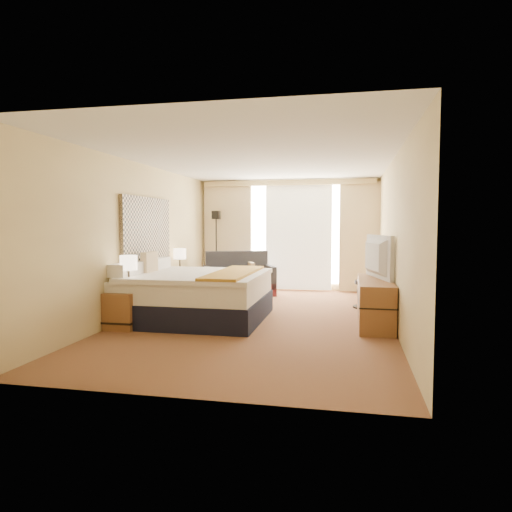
% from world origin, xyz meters
% --- Properties ---
extents(floor, '(4.20, 7.00, 0.02)m').
position_xyz_m(floor, '(0.00, 0.00, 0.00)').
color(floor, '#4F1C16').
rests_on(floor, ground).
extents(ceiling, '(4.20, 7.00, 0.02)m').
position_xyz_m(ceiling, '(0.00, 0.00, 2.60)').
color(ceiling, silver).
rests_on(ceiling, wall_back).
extents(wall_back, '(4.20, 0.02, 2.60)m').
position_xyz_m(wall_back, '(0.00, 3.50, 1.30)').
color(wall_back, beige).
rests_on(wall_back, ground).
extents(wall_front, '(4.20, 0.02, 2.60)m').
position_xyz_m(wall_front, '(0.00, -3.50, 1.30)').
color(wall_front, beige).
rests_on(wall_front, ground).
extents(wall_left, '(0.02, 7.00, 2.60)m').
position_xyz_m(wall_left, '(-2.10, 0.00, 1.30)').
color(wall_left, beige).
rests_on(wall_left, ground).
extents(wall_right, '(0.02, 7.00, 2.60)m').
position_xyz_m(wall_right, '(2.10, 0.00, 1.30)').
color(wall_right, beige).
rests_on(wall_right, ground).
extents(headboard, '(0.06, 1.85, 1.50)m').
position_xyz_m(headboard, '(-2.06, 0.20, 1.28)').
color(headboard, black).
rests_on(headboard, wall_left).
extents(nightstand_left, '(0.45, 0.52, 0.55)m').
position_xyz_m(nightstand_left, '(-1.87, -1.05, 0.28)').
color(nightstand_left, brown).
rests_on(nightstand_left, floor).
extents(nightstand_right, '(0.45, 0.52, 0.55)m').
position_xyz_m(nightstand_right, '(-1.87, 1.45, 0.28)').
color(nightstand_right, brown).
rests_on(nightstand_right, floor).
extents(media_dresser, '(0.50, 1.80, 0.70)m').
position_xyz_m(media_dresser, '(1.83, 0.00, 0.35)').
color(media_dresser, brown).
rests_on(media_dresser, floor).
extents(window, '(2.30, 0.02, 2.30)m').
position_xyz_m(window, '(0.25, 3.47, 1.32)').
color(window, white).
rests_on(window, wall_back).
extents(curtains, '(4.12, 0.19, 2.56)m').
position_xyz_m(curtains, '(-0.00, 3.39, 1.41)').
color(curtains, beige).
rests_on(curtains, floor).
extents(bed, '(2.26, 2.07, 1.10)m').
position_xyz_m(bed, '(-1.06, -0.21, 0.40)').
color(bed, black).
rests_on(bed, floor).
extents(loveseat, '(1.72, 1.34, 0.95)m').
position_xyz_m(loveseat, '(-0.96, 2.49, 0.31)').
color(loveseat, '#4F1619').
rests_on(loveseat, floor).
extents(floor_lamp, '(0.24, 0.24, 1.87)m').
position_xyz_m(floor_lamp, '(-1.67, 3.12, 1.32)').
color(floor_lamp, black).
rests_on(floor_lamp, floor).
extents(desk_chair, '(0.50, 0.50, 1.01)m').
position_xyz_m(desk_chair, '(1.80, 1.38, 0.45)').
color(desk_chair, black).
rests_on(desk_chair, floor).
extents(lamp_left, '(0.26, 0.26, 0.54)m').
position_xyz_m(lamp_left, '(-1.81, -0.99, 0.97)').
color(lamp_left, black).
rests_on(lamp_left, nightstand_left).
extents(lamp_right, '(0.25, 0.25, 0.52)m').
position_xyz_m(lamp_right, '(-1.92, 1.39, 0.95)').
color(lamp_right, black).
rests_on(lamp_right, nightstand_right).
extents(tissue_box, '(0.14, 0.14, 0.11)m').
position_xyz_m(tissue_box, '(-1.77, -1.04, 0.61)').
color(tissue_box, '#92B2E2').
rests_on(tissue_box, nightstand_left).
extents(telephone, '(0.19, 0.15, 0.07)m').
position_xyz_m(telephone, '(-1.88, 1.55, 0.59)').
color(telephone, black).
rests_on(telephone, nightstand_right).
extents(television, '(0.45, 1.19, 0.69)m').
position_xyz_m(television, '(1.78, 0.20, 1.04)').
color(television, black).
rests_on(television, media_dresser).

